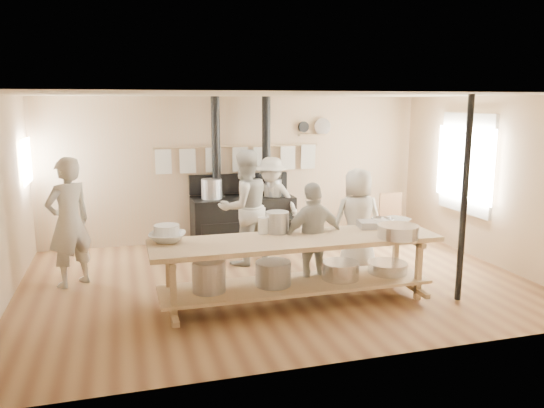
% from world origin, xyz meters
% --- Properties ---
extents(ground, '(7.00, 7.00, 0.00)m').
position_xyz_m(ground, '(0.00, 0.00, 0.00)').
color(ground, brown).
rests_on(ground, ground).
extents(room_shell, '(7.00, 7.00, 7.00)m').
position_xyz_m(room_shell, '(0.00, 0.00, 1.62)').
color(room_shell, tan).
rests_on(room_shell, ground).
extents(window_right, '(0.09, 1.50, 1.65)m').
position_xyz_m(window_right, '(3.47, 0.60, 1.50)').
color(window_right, beige).
rests_on(window_right, ground).
extents(left_opening, '(0.00, 0.90, 0.90)m').
position_xyz_m(left_opening, '(-3.45, 2.00, 1.60)').
color(left_opening, white).
rests_on(left_opening, ground).
extents(stove, '(1.90, 0.75, 2.60)m').
position_xyz_m(stove, '(-0.01, 2.12, 0.52)').
color(stove, black).
rests_on(stove, ground).
extents(towel_rail, '(3.00, 0.04, 0.47)m').
position_xyz_m(towel_rail, '(0.00, 2.40, 1.56)').
color(towel_rail, tan).
rests_on(towel_rail, ground).
extents(back_wall_shelf, '(0.63, 0.14, 0.32)m').
position_xyz_m(back_wall_shelf, '(1.46, 2.43, 2.00)').
color(back_wall_shelf, tan).
rests_on(back_wall_shelf, ground).
extents(prep_table, '(3.60, 0.90, 0.85)m').
position_xyz_m(prep_table, '(-0.01, -0.90, 0.52)').
color(prep_table, tan).
rests_on(prep_table, ground).
extents(support_post, '(0.08, 0.08, 2.60)m').
position_xyz_m(support_post, '(2.05, -1.35, 1.30)').
color(support_post, black).
rests_on(support_post, ground).
extents(cook_far_left, '(0.78, 0.73, 1.79)m').
position_xyz_m(cook_far_left, '(-2.77, 0.59, 0.89)').
color(cook_far_left, beige).
rests_on(cook_far_left, ground).
extents(cook_left, '(1.03, 0.91, 1.79)m').
position_xyz_m(cook_left, '(-0.24, 0.93, 0.90)').
color(cook_left, beige).
rests_on(cook_left, ground).
extents(cook_center, '(0.78, 0.53, 1.56)m').
position_xyz_m(cook_center, '(1.29, 0.10, 0.78)').
color(cook_center, beige).
rests_on(cook_center, ground).
extents(cook_right, '(0.92, 0.48, 1.50)m').
position_xyz_m(cook_right, '(0.32, -0.64, 0.75)').
color(cook_right, beige).
rests_on(cook_right, ground).
extents(cook_by_window, '(1.15, 1.06, 1.56)m').
position_xyz_m(cook_by_window, '(0.49, 1.95, 0.78)').
color(cook_by_window, beige).
rests_on(cook_by_window, ground).
extents(chair, '(0.46, 0.46, 0.88)m').
position_xyz_m(chair, '(2.63, 1.44, 0.26)').
color(chair, brown).
rests_on(chair, ground).
extents(bowl_white_a, '(0.53, 0.53, 0.11)m').
position_xyz_m(bowl_white_a, '(-1.55, -0.63, 0.90)').
color(bowl_white_a, white).
rests_on(bowl_white_a, prep_table).
extents(bowl_steel_a, '(0.35, 0.35, 0.08)m').
position_xyz_m(bowl_steel_a, '(-1.55, -0.57, 0.89)').
color(bowl_steel_a, silver).
rests_on(bowl_steel_a, prep_table).
extents(bowl_white_b, '(0.46, 0.46, 0.09)m').
position_xyz_m(bowl_white_b, '(1.55, -0.57, 0.89)').
color(bowl_white_b, white).
rests_on(bowl_white_b, prep_table).
extents(bowl_steel_b, '(0.42, 0.42, 0.10)m').
position_xyz_m(bowl_steel_b, '(1.35, -0.57, 0.90)').
color(bowl_steel_b, silver).
rests_on(bowl_steel_b, prep_table).
extents(roasting_pan, '(0.45, 0.34, 0.09)m').
position_xyz_m(roasting_pan, '(1.17, -0.65, 0.90)').
color(roasting_pan, '#B2B2B7').
rests_on(roasting_pan, prep_table).
extents(mixing_bowl_large, '(0.64, 0.64, 0.16)m').
position_xyz_m(mixing_bowl_large, '(1.22, -1.23, 0.93)').
color(mixing_bowl_large, silver).
rests_on(mixing_bowl_large, prep_table).
extents(bucket_galv, '(0.36, 0.36, 0.28)m').
position_xyz_m(bucket_galv, '(-0.15, -0.57, 0.99)').
color(bucket_galv, gray).
rests_on(bucket_galv, prep_table).
extents(deep_bowl_enamel, '(0.40, 0.40, 0.19)m').
position_xyz_m(deep_bowl_enamel, '(-1.55, -0.57, 0.95)').
color(deep_bowl_enamel, white).
rests_on(deep_bowl_enamel, prep_table).
extents(pitcher, '(0.17, 0.17, 0.21)m').
position_xyz_m(pitcher, '(-0.33, -0.57, 0.96)').
color(pitcher, white).
rests_on(pitcher, prep_table).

